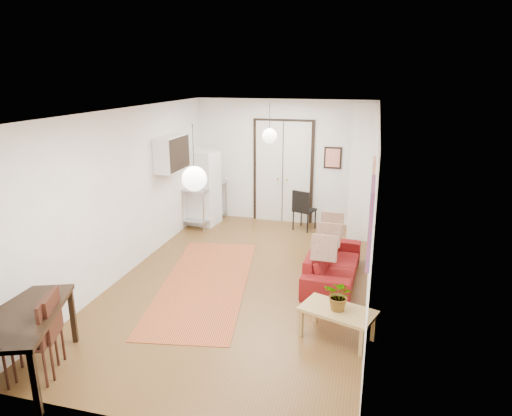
% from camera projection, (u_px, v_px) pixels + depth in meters
% --- Properties ---
extents(floor, '(7.00, 7.00, 0.00)m').
position_uv_depth(floor, '(243.00, 280.00, 7.93)').
color(floor, brown).
rests_on(floor, ground).
extents(ceiling, '(4.20, 7.00, 0.02)m').
position_uv_depth(ceiling, '(241.00, 111.00, 7.11)').
color(ceiling, white).
rests_on(ceiling, wall_back).
extents(wall_back, '(4.20, 0.02, 2.90)m').
position_uv_depth(wall_back, '(283.00, 162.00, 10.77)').
color(wall_back, white).
rests_on(wall_back, floor).
extents(wall_front, '(4.20, 0.02, 2.90)m').
position_uv_depth(wall_front, '(137.00, 296.00, 4.27)').
color(wall_front, white).
rests_on(wall_front, floor).
extents(wall_left, '(0.02, 7.00, 2.90)m').
position_uv_depth(wall_left, '(128.00, 192.00, 8.03)').
color(wall_left, white).
rests_on(wall_left, floor).
extents(wall_right, '(0.02, 7.00, 2.90)m').
position_uv_depth(wall_right, '(373.00, 209.00, 7.01)').
color(wall_right, white).
rests_on(wall_right, floor).
extents(double_doors, '(1.44, 0.06, 2.50)m').
position_uv_depth(double_doors, '(283.00, 173.00, 10.79)').
color(double_doors, silver).
rests_on(double_doors, wall_back).
extents(stub_partition, '(0.50, 0.10, 2.90)m').
position_uv_depth(stub_partition, '(362.00, 174.00, 9.44)').
color(stub_partition, white).
rests_on(stub_partition, floor).
extents(wall_cabinet, '(0.35, 1.00, 0.70)m').
position_uv_depth(wall_cabinet, '(172.00, 153.00, 9.25)').
color(wall_cabinet, white).
rests_on(wall_cabinet, wall_left).
extents(painting_popart, '(0.05, 1.00, 1.00)m').
position_uv_depth(painting_popart, '(371.00, 221.00, 5.80)').
color(painting_popart, red).
rests_on(painting_popart, wall_right).
extents(painting_abstract, '(0.05, 0.50, 0.60)m').
position_uv_depth(painting_abstract, '(374.00, 176.00, 7.66)').
color(painting_abstract, beige).
rests_on(painting_abstract, wall_right).
extents(poster_back, '(0.40, 0.03, 0.50)m').
position_uv_depth(poster_back, '(333.00, 158.00, 10.42)').
color(poster_back, red).
rests_on(poster_back, wall_back).
extents(print_left, '(0.03, 0.44, 0.54)m').
position_uv_depth(print_left, '(175.00, 147.00, 9.73)').
color(print_left, '#A47044').
rests_on(print_left, wall_left).
extents(pendant_back, '(0.30, 0.30, 0.80)m').
position_uv_depth(pendant_back, '(270.00, 136.00, 9.15)').
color(pendant_back, silver).
rests_on(pendant_back, ceiling).
extents(pendant_front, '(0.30, 0.30, 0.80)m').
position_uv_depth(pendant_front, '(194.00, 179.00, 5.43)').
color(pendant_front, silver).
rests_on(pendant_front, ceiling).
extents(kilim_rug, '(2.00, 3.92, 0.01)m').
position_uv_depth(kilim_rug, '(205.00, 283.00, 7.82)').
color(kilim_rug, '#B95B2E').
rests_on(kilim_rug, floor).
extents(sofa, '(2.04, 0.87, 0.59)m').
position_uv_depth(sofa, '(333.00, 264.00, 7.88)').
color(sofa, maroon).
rests_on(sofa, floor).
extents(coffee_table, '(1.10, 0.83, 0.43)m').
position_uv_depth(coffee_table, '(338.00, 313.00, 6.10)').
color(coffee_table, tan).
rests_on(coffee_table, floor).
extents(potted_plant, '(0.47, 0.44, 0.42)m').
position_uv_depth(potted_plant, '(340.00, 295.00, 6.02)').
color(potted_plant, '#386D31').
rests_on(potted_plant, coffee_table).
extents(kitchen_counter, '(0.79, 1.31, 0.95)m').
position_uv_depth(kitchen_counter, '(205.00, 198.00, 10.80)').
color(kitchen_counter, silver).
rests_on(kitchen_counter, floor).
extents(bowl, '(0.29, 0.29, 0.05)m').
position_uv_depth(bowl, '(200.00, 186.00, 10.42)').
color(bowl, silver).
rests_on(bowl, kitchen_counter).
extents(soap_bottle, '(0.12, 0.12, 0.20)m').
position_uv_depth(soap_bottle, '(208.00, 178.00, 10.91)').
color(soap_bottle, teal).
rests_on(soap_bottle, kitchen_counter).
extents(fridge, '(0.69, 0.69, 1.74)m').
position_uv_depth(fridge, '(204.00, 188.00, 10.70)').
color(fridge, white).
rests_on(fridge, floor).
extents(dining_table, '(1.31, 1.68, 0.82)m').
position_uv_depth(dining_table, '(19.00, 321.00, 5.22)').
color(dining_table, black).
rests_on(dining_table, floor).
extents(dining_chair_near, '(0.62, 0.75, 1.02)m').
position_uv_depth(dining_chair_near, '(41.00, 323.00, 5.45)').
color(dining_chair_near, '#361911').
rests_on(dining_chair_near, floor).
extents(dining_chair_far, '(0.62, 0.75, 1.02)m').
position_uv_depth(dining_chair_far, '(34.00, 328.00, 5.33)').
color(dining_chair_far, '#361911').
rests_on(dining_chair_far, floor).
extents(black_side_chair, '(0.55, 0.56, 0.94)m').
position_uv_depth(black_side_chair, '(305.00, 205.00, 10.46)').
color(black_side_chair, black).
rests_on(black_side_chair, floor).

